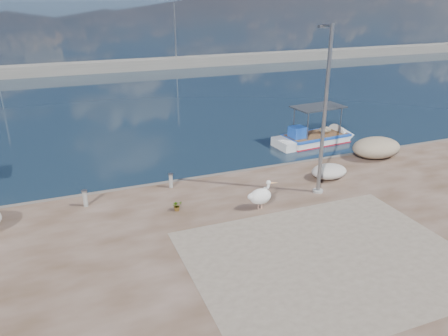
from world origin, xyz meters
TOP-DOWN VIEW (x-y plane):
  - ground at (0.00, 0.00)m, footprint 1400.00×1400.00m
  - quay at (0.00, -6.00)m, footprint 44.00×22.00m
  - quay_patch at (1.00, -3.00)m, footprint 9.00×7.00m
  - breakwater at (-0.00, 40.00)m, footprint 120.00×2.20m
  - boat_right at (7.90, 8.62)m, footprint 5.69×2.29m
  - pelican at (0.49, 1.04)m, footprint 1.24×0.64m
  - lamp_post at (3.51, 1.57)m, footprint 0.44×0.96m
  - bollard_near at (-2.32, 4.36)m, footprint 0.22×0.22m
  - bollard_far at (-6.03, 3.84)m, footprint 0.23×0.23m
  - potted_plant at (-2.68, 2.11)m, footprint 0.42×0.37m
  - net_pile_d at (4.85, 2.71)m, footprint 1.72×1.29m
  - net_pile_c at (8.74, 4.17)m, footprint 2.68×1.91m

SIDE VIEW (x-z plane):
  - ground at x=0.00m, z-range 0.00..0.00m
  - boat_right at x=7.90m, z-range -1.13..1.54m
  - quay at x=0.00m, z-range 0.00..0.50m
  - quay_patch at x=1.00m, z-range 0.50..0.51m
  - breakwater at x=0.00m, z-range -3.15..4.35m
  - potted_plant at x=-2.68m, z-range 0.50..0.93m
  - net_pile_d at x=4.85m, z-range 0.50..1.15m
  - bollard_near at x=-2.32m, z-range 0.53..1.19m
  - bollard_far at x=-6.03m, z-range 0.53..1.24m
  - net_pile_c at x=8.74m, z-range 0.50..1.55m
  - pelican at x=0.49m, z-range 0.47..1.66m
  - lamp_post at x=3.51m, z-range 0.30..7.30m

